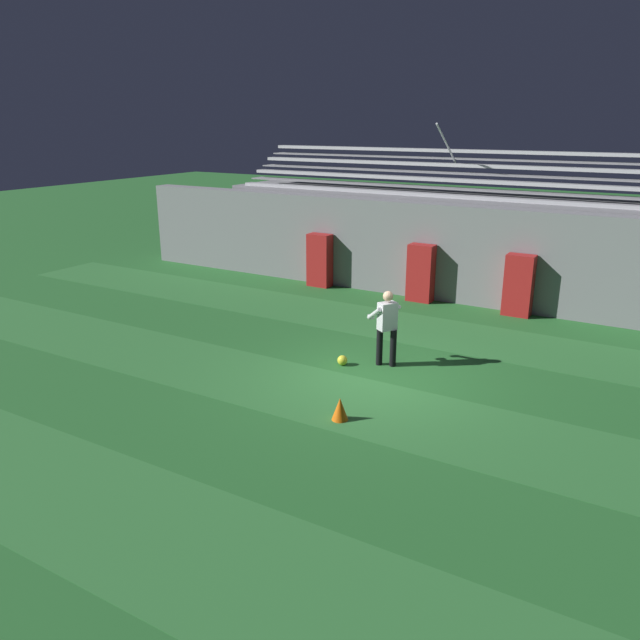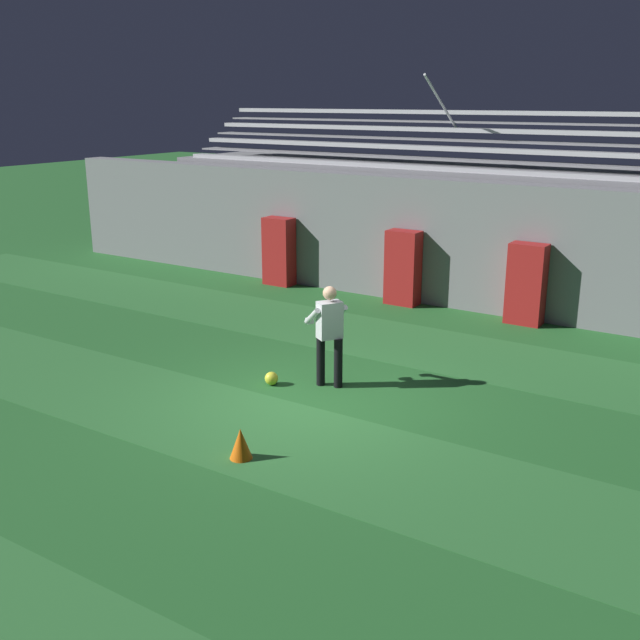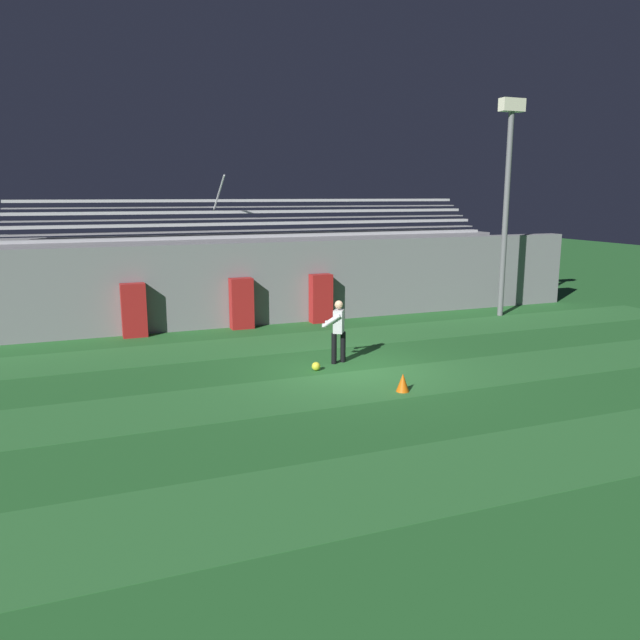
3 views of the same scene
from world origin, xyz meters
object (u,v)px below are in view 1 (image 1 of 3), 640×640
Objects in this scene: padding_pillar_gate_left at (421,273)px; soccer_ball at (342,360)px; padding_pillar_gate_right at (519,285)px; padding_pillar_far_left at (320,260)px; traffic_cone at (340,409)px; goalkeeper at (387,323)px.

padding_pillar_gate_left is 5.71m from soccer_ball.
padding_pillar_gate_right is (2.82, 0.00, 0.00)m from padding_pillar_gate_left.
soccer_ball is at bearing -85.21° from padding_pillar_gate_left.
soccer_ball is (-2.34, -5.64, -0.73)m from padding_pillar_gate_right.
padding_pillar_far_left is at bearing 180.00° from padding_pillar_gate_right.
traffic_cone reaches higher than soccer_ball.
padding_pillar_far_left reaches higher than traffic_cone.
padding_pillar_far_left is at bearing 132.40° from goalkeeper.
padding_pillar_gate_right is 4.00× the size of traffic_cone.
padding_pillar_far_left is 6.98m from goalkeeper.
goalkeeper is 1.26m from soccer_ball.
padding_pillar_gate_right is 1.01× the size of goalkeeper.
goalkeeper is 2.92m from traffic_cone.
padding_pillar_gate_left is at bearing 180.00° from padding_pillar_gate_right.
soccer_ball is 0.52× the size of traffic_cone.
padding_pillar_gate_left is 1.00× the size of padding_pillar_far_left.
traffic_cone is at bearing -98.12° from padding_pillar_gate_right.
padding_pillar_gate_left reaches higher than goalkeeper.
padding_pillar_far_left is 6.90m from soccer_ball.
padding_pillar_gate_right reaches higher than soccer_ball.
padding_pillar_gate_left is at bearing 94.79° from soccer_ball.
padding_pillar_far_left is 4.00× the size of traffic_cone.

